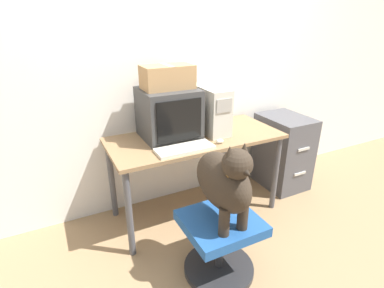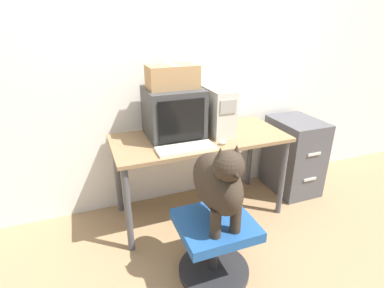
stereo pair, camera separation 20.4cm
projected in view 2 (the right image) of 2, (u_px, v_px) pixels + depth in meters
ground_plane at (214, 232)px, 2.53m from camera, size 12.00×12.00×0.00m
wall_back at (184, 64)px, 2.64m from camera, size 8.00×0.05×2.60m
desk at (200, 146)px, 2.56m from camera, size 1.47×0.65×0.75m
crt_monitor at (173, 113)px, 2.46m from camera, size 0.45×0.43×0.41m
pc_tower at (215, 110)px, 2.56m from camera, size 0.18×0.46×0.39m
keyboard at (186, 148)px, 2.26m from camera, size 0.45×0.17×0.03m
computer_mouse at (223, 142)px, 2.35m from camera, size 0.07×0.04×0.04m
office_chair at (215, 243)px, 2.04m from camera, size 0.50×0.50×0.45m
dog at (219, 182)px, 1.83m from camera, size 0.25×0.53×0.59m
filing_cabinet at (294, 156)px, 3.05m from camera, size 0.41×0.54×0.76m
cardboard_box at (172, 77)px, 2.34m from camera, size 0.40×0.23×0.18m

